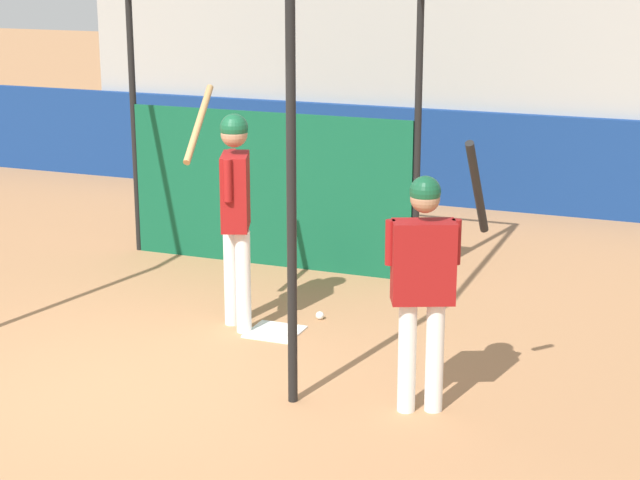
% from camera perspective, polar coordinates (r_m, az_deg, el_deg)
% --- Properties ---
extents(ground_plane, '(60.00, 60.00, 0.00)m').
position_cam_1_polar(ground_plane, '(8.38, -10.41, -7.54)').
color(ground_plane, '#A8754C').
extents(outfield_wall, '(24.00, 0.12, 1.23)m').
position_cam_1_polar(outfield_wall, '(14.00, 3.66, 4.60)').
color(outfield_wall, navy).
rests_on(outfield_wall, ground).
extents(bleacher_section, '(8.70, 3.20, 2.91)m').
position_cam_1_polar(bleacher_section, '(15.45, 5.61, 8.71)').
color(bleacher_section, '#9E9E99').
rests_on(bleacher_section, ground).
extents(batting_cage, '(3.22, 3.21, 3.00)m').
position_cam_1_polar(batting_cage, '(10.46, -3.97, 4.72)').
color(batting_cage, black).
rests_on(batting_cage, ground).
extents(home_plate, '(0.44, 0.44, 0.02)m').
position_cam_1_polar(home_plate, '(9.29, -2.43, -4.91)').
color(home_plate, white).
rests_on(home_plate, ground).
extents(player_batter, '(0.68, 0.80, 2.05)m').
position_cam_1_polar(player_batter, '(9.11, -4.58, 2.20)').
color(player_batter, white).
rests_on(player_batter, ground).
extents(player_waiting, '(0.64, 0.59, 2.01)m').
position_cam_1_polar(player_waiting, '(7.47, 5.60, -1.73)').
color(player_waiting, white).
rests_on(player_waiting, ground).
extents(baseball, '(0.07, 0.07, 0.07)m').
position_cam_1_polar(baseball, '(9.59, -0.01, -4.05)').
color(baseball, white).
rests_on(baseball, ground).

